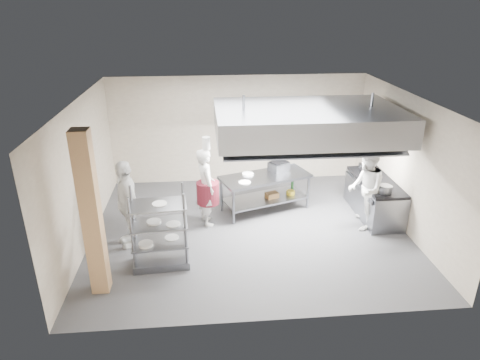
{
  "coord_description": "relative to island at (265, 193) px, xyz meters",
  "views": [
    {
      "loc": [
        -0.98,
        -8.49,
        4.85
      ],
      "look_at": [
        -0.2,
        0.2,
        1.16
      ],
      "focal_mm": 32.0,
      "sensor_mm": 36.0,
      "label": 1
    }
  ],
  "objects": [
    {
      "name": "chef_plating",
      "position": [
        -3.1,
        -1.34,
        0.49
      ],
      "size": [
        0.86,
        1.2,
        1.89
      ],
      "primitive_type": "imported",
      "rotation": [
        0.0,
        0.0,
        -1.17
      ],
      "color": "white",
      "rests_on": "floor"
    },
    {
      "name": "island_undershelf",
      "position": [
        0.0,
        0.0,
        -0.16
      ],
      "size": [
        2.16,
        1.42,
        0.04
      ],
      "primitive_type": "cube",
      "rotation": [
        0.0,
        0.0,
        0.33
      ],
      "color": "slate",
      "rests_on": "island"
    },
    {
      "name": "hood_strip_b",
      "position": [
        1.7,
        -0.6,
        1.62
      ],
      "size": [
        1.6,
        0.12,
        0.04
      ],
      "primitive_type": "cube",
      "color": "white",
      "rests_on": "exhaust_hood"
    },
    {
      "name": "pass_rack",
      "position": [
        -2.38,
        -2.2,
        0.35
      ],
      "size": [
        1.13,
        0.71,
        1.62
      ],
      "primitive_type": null,
      "rotation": [
        0.0,
        0.0,
        0.08
      ],
      "color": "slate",
      "rests_on": "floor"
    },
    {
      "name": "stockpot",
      "position": [
        2.48,
        -1.22,
        0.54
      ],
      "size": [
        0.27,
        0.27,
        0.18
      ],
      "primitive_type": "cylinder",
      "color": "slate",
      "rests_on": "range_top"
    },
    {
      "name": "cooking_range",
      "position": [
        2.58,
        -0.5,
        -0.04
      ],
      "size": [
        0.8,
        2.0,
        0.84
      ],
      "primitive_type": "cube",
      "color": "slate",
      "rests_on": "floor"
    },
    {
      "name": "floor",
      "position": [
        -0.5,
        -1.0,
        -0.46
      ],
      "size": [
        7.0,
        7.0,
        0.0
      ],
      "primitive_type": "plane",
      "color": "#363638",
      "rests_on": "ground"
    },
    {
      "name": "griddle",
      "position": [
        0.37,
        0.3,
        0.56
      ],
      "size": [
        0.57,
        0.54,
        0.22
      ],
      "primitive_type": "cube",
      "rotation": [
        0.0,
        0.0,
        0.58
      ],
      "color": "slate",
      "rests_on": "island_worktop"
    },
    {
      "name": "island",
      "position": [
        0.0,
        0.0,
        0.0
      ],
      "size": [
        2.35,
        1.57,
        0.91
      ],
      "primitive_type": null,
      "rotation": [
        0.0,
        0.0,
        0.33
      ],
      "color": "gray",
      "rests_on": "floor"
    },
    {
      "name": "wall_left",
      "position": [
        -4.0,
        -1.0,
        1.04
      ],
      "size": [
        0.0,
        6.0,
        6.0
      ],
      "primitive_type": "plane",
      "rotation": [
        1.57,
        0.0,
        1.57
      ],
      "color": "tan",
      "rests_on": "ground"
    },
    {
      "name": "exhaust_hood",
      "position": [
        0.8,
        -0.6,
        1.94
      ],
      "size": [
        4.0,
        2.5,
        0.6
      ],
      "primitive_type": "cube",
      "color": "gray",
      "rests_on": "ceiling"
    },
    {
      "name": "range_top",
      "position": [
        2.58,
        -0.5,
        0.41
      ],
      "size": [
        0.78,
        1.96,
        0.06
      ],
      "primitive_type": "cube",
      "color": "black",
      "rests_on": "cooking_range"
    },
    {
      "name": "chef_line",
      "position": [
        2.1,
        -1.05,
        0.49
      ],
      "size": [
        0.93,
        1.07,
        1.88
      ],
      "primitive_type": "imported",
      "rotation": [
        0.0,
        0.0,
        -1.84
      ],
      "color": "white",
      "rests_on": "floor"
    },
    {
      "name": "column",
      "position": [
        -3.4,
        -2.9,
        1.04
      ],
      "size": [
        0.3,
        0.3,
        3.0
      ],
      "primitive_type": "cube",
      "color": "tan",
      "rests_on": "floor"
    },
    {
      "name": "plate_stack",
      "position": [
        -2.38,
        -2.2,
        0.07
      ],
      "size": [
        0.28,
        0.28,
        0.05
      ],
      "primitive_type": "cylinder",
      "color": "white",
      "rests_on": "pass_rack"
    },
    {
      "name": "island_worktop",
      "position": [
        0.0,
        0.0,
        0.42
      ],
      "size": [
        2.35,
        1.57,
        0.06
      ],
      "primitive_type": "cube",
      "rotation": [
        0.0,
        0.0,
        0.33
      ],
      "color": "gray",
      "rests_on": "island"
    },
    {
      "name": "chef_head",
      "position": [
        -1.45,
        -0.57,
        0.46
      ],
      "size": [
        0.61,
        0.77,
        1.84
      ],
      "primitive_type": "imported",
      "rotation": [
        0.0,
        0.0,
        1.86
      ],
      "color": "white",
      "rests_on": "floor"
    },
    {
      "name": "wicker_basket",
      "position": [
        0.17,
        -0.01,
        -0.07
      ],
      "size": [
        0.36,
        0.31,
        0.13
      ],
      "primitive_type": "cube",
      "rotation": [
        0.0,
        0.0,
        0.4
      ],
      "color": "brown",
      "rests_on": "island_undershelf"
    },
    {
      "name": "wall_shelf",
      "position": [
        1.3,
        1.84,
        1.04
      ],
      "size": [
        1.5,
        0.28,
        0.04
      ],
      "primitive_type": "cube",
      "color": "gray",
      "rests_on": "wall_back"
    },
    {
      "name": "ceiling",
      "position": [
        -0.5,
        -1.0,
        2.54
      ],
      "size": [
        7.0,
        7.0,
        0.0
      ],
      "primitive_type": "plane",
      "rotation": [
        3.14,
        0.0,
        0.0
      ],
      "color": "silver",
      "rests_on": "wall_back"
    },
    {
      "name": "wall_back",
      "position": [
        -0.5,
        2.0,
        1.04
      ],
      "size": [
        7.0,
        0.0,
        7.0
      ],
      "primitive_type": "plane",
      "rotation": [
        1.57,
        0.0,
        0.0
      ],
      "color": "tan",
      "rests_on": "ground"
    },
    {
      "name": "hood_strip_a",
      "position": [
        -0.1,
        -0.6,
        1.62
      ],
      "size": [
        1.6,
        0.12,
        0.04
      ],
      "primitive_type": "cube",
      "color": "white",
      "rests_on": "exhaust_hood"
    },
    {
      "name": "wall_right",
      "position": [
        3.0,
        -1.0,
        1.04
      ],
      "size": [
        0.0,
        6.0,
        6.0
      ],
      "primitive_type": "plane",
      "rotation": [
        1.57,
        0.0,
        -1.57
      ],
      "color": "tan",
      "rests_on": "ground"
    }
  ]
}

